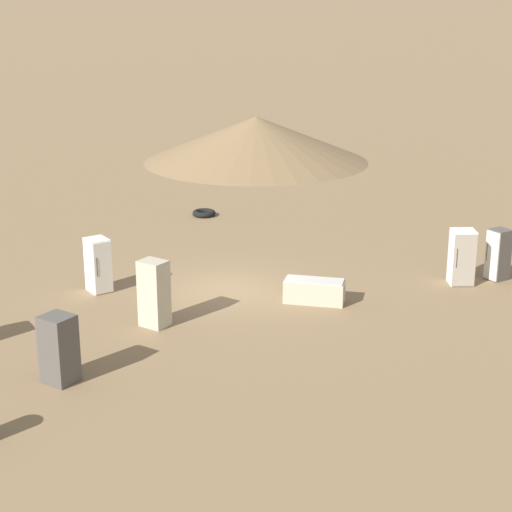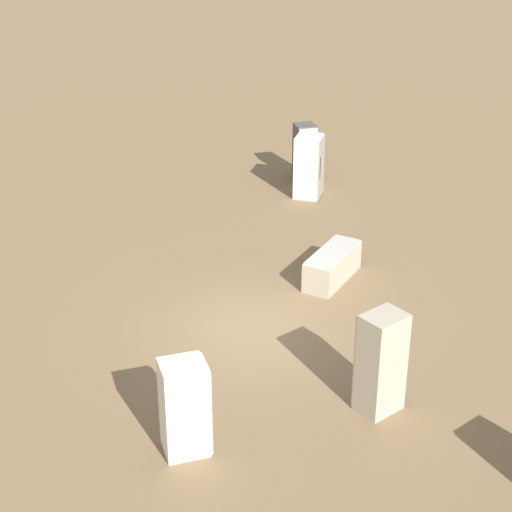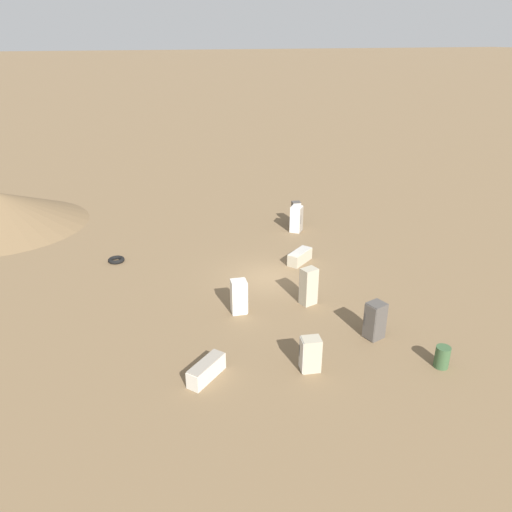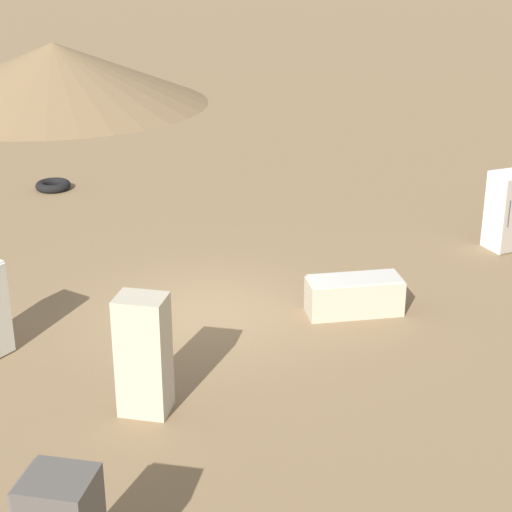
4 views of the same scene
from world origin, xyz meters
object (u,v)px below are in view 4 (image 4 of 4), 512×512
discarded_fridge_7 (507,211)px  discarded_fridge_4 (144,355)px  scrap_tire (53,185)px  discarded_fridge_0 (354,296)px

discarded_fridge_7 → discarded_fridge_4: bearing=19.8°
discarded_fridge_4 → scrap_tire: 12.21m
discarded_fridge_7 → discarded_fridge_0: bearing=18.9°
discarded_fridge_0 → scrap_tire: bearing=-146.3°
discarded_fridge_0 → scrap_tire: size_ratio=1.93×
discarded_fridge_0 → discarded_fridge_4: discarded_fridge_4 is taller
discarded_fridge_4 → scrap_tire: discarded_fridge_4 is taller
discarded_fridge_4 → discarded_fridge_7: bearing=55.0°
discarded_fridge_7 → scrap_tire: 12.36m
discarded_fridge_0 → discarded_fridge_7: size_ratio=1.05×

